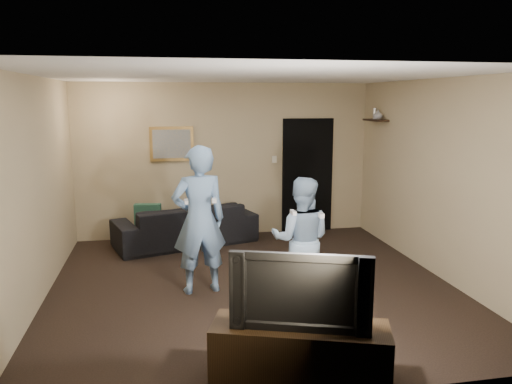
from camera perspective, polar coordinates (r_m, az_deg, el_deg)
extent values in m
plane|color=black|center=(6.45, -0.43, -10.62)|extent=(5.00, 5.00, 0.00)
cube|color=silver|center=(6.02, -0.47, 13.13)|extent=(5.00, 5.00, 0.04)
cube|color=tan|center=(8.54, -3.50, 3.64)|extent=(5.00, 0.04, 2.60)
cube|color=tan|center=(3.73, 6.58, -5.59)|extent=(5.00, 0.04, 2.60)
cube|color=tan|center=(6.16, -23.95, 0.02)|extent=(0.04, 5.00, 2.60)
cube|color=tan|center=(6.99, 20.14, 1.45)|extent=(0.04, 5.00, 2.60)
imported|color=black|center=(8.19, -8.05, -3.67)|extent=(2.41, 1.50, 0.66)
cube|color=#164434|center=(8.15, -12.25, -2.79)|extent=(0.43, 0.19, 0.42)
cube|color=olive|center=(8.42, -9.61, 5.46)|extent=(0.72, 0.05, 0.57)
cube|color=slate|center=(8.39, -9.61, 5.44)|extent=(0.62, 0.01, 0.47)
cube|color=black|center=(8.86, 5.89, 1.89)|extent=(0.90, 0.06, 2.00)
cube|color=silver|center=(8.67, 2.11, 3.75)|extent=(0.08, 0.02, 0.12)
cube|color=black|center=(8.47, 13.51, 7.99)|extent=(0.20, 0.60, 0.03)
imported|color=#A2A2A7|center=(8.39, 13.78, 8.59)|extent=(0.18, 0.18, 0.16)
cylinder|color=#B5B5BA|center=(8.50, 13.42, 8.71)|extent=(0.06, 0.06, 0.18)
cube|color=black|center=(4.35, 5.02, -18.05)|extent=(1.53, 0.92, 0.52)
imported|color=black|center=(4.11, 5.15, -10.88)|extent=(1.11, 0.51, 0.65)
imported|color=#6F94C1|center=(6.04, -6.51, -3.19)|extent=(0.72, 0.53, 1.80)
cube|color=white|center=(5.76, -7.99, -1.08)|extent=(0.04, 0.14, 0.04)
cube|color=white|center=(5.78, -4.82, -0.97)|extent=(0.05, 0.09, 0.05)
imported|color=#84A2C0|center=(5.81, 5.18, -5.44)|extent=(0.86, 0.76, 1.47)
cube|color=white|center=(5.47, 4.27, -2.34)|extent=(0.04, 0.14, 0.04)
cube|color=white|center=(5.57, 7.45, -2.67)|extent=(0.05, 0.09, 0.05)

